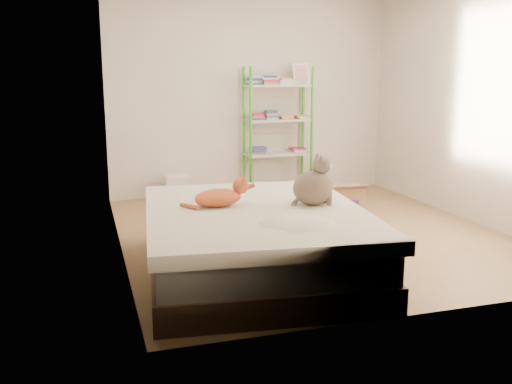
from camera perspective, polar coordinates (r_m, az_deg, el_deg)
name	(u,v)px	position (r m, az deg, el deg)	size (l,w,h in m)	color
room	(312,106)	(5.72, 5.61, 8.57)	(3.81, 4.21, 2.61)	#A1794F
bed	(255,241)	(4.67, -0.09, -4.95)	(1.95, 2.33, 0.55)	brown
orange_cat	(218,195)	(4.66, -3.83, -0.33)	(0.47, 0.25, 0.19)	#D96033
grey_cat	(313,181)	(4.70, 5.72, 1.14)	(0.30, 0.36, 0.41)	brown
shelf_unit	(278,128)	(7.61, 2.23, 6.43)	(0.89, 0.36, 1.74)	green
cardboard_box	(341,199)	(6.76, 8.51, -0.71)	(0.48, 0.46, 0.37)	#A87A5A
white_bin	(176,188)	(7.35, -7.96, 0.41)	(0.31, 0.28, 0.34)	white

